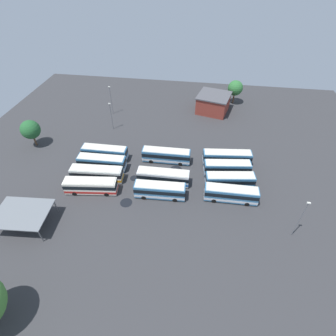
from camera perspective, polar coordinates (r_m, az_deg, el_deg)
ground_plane at (r=58.92m, az=-0.96°, el=-1.96°), size 107.01×107.01×0.00m
bus_row0_slot0 at (r=56.75m, az=-16.72°, el=-3.78°), size 11.23×3.87×3.40m
bus_row0_slot1 at (r=59.22m, az=-15.48°, el=-1.18°), size 11.58×3.36×3.40m
bus_row0_slot2 at (r=61.91m, az=-14.43°, el=1.24°), size 11.20×2.91×3.40m
bus_row0_slot3 at (r=64.64m, az=-13.81°, el=3.34°), size 11.01×2.73×3.40m
bus_row1_slot0 at (r=53.47m, az=-1.82°, el=-4.95°), size 10.65×3.08×3.40m
bus_row1_slot1 at (r=56.32m, az=-1.06°, el=-1.95°), size 11.34×2.78×3.40m
bus_row1_slot3 at (r=61.91m, az=-0.39°, el=2.80°), size 11.52×2.79×3.40m
bus_row2_slot0 at (r=54.31m, az=13.80°, el=-5.58°), size 10.86×2.75×3.40m
bus_row2_slot1 at (r=57.09m, az=13.54°, el=-2.67°), size 10.67×4.03×3.40m
bus_row2_slot2 at (r=60.02m, az=12.97°, el=0.05°), size 10.68×3.94×3.40m
bus_row2_slot3 at (r=62.96m, az=12.93°, el=2.33°), size 11.58×3.83×3.40m
depot_building at (r=83.45m, az=9.99°, el=14.01°), size 11.27×11.05×5.44m
maintenance_shelter at (r=54.66m, az=-29.69°, el=-8.73°), size 10.26×8.11×3.40m
lamp_post_mid_lot at (r=50.25m, az=27.27°, el=-9.88°), size 0.56×0.28×9.05m
lamp_post_near_entrance at (r=81.73m, az=-12.51°, el=14.67°), size 0.56×0.28×8.78m
lamp_post_far_corner at (r=74.11m, az=-12.47°, el=11.37°), size 0.56×0.28×7.99m
tree_northeast at (r=74.24m, az=-28.20°, el=7.50°), size 4.80×4.80×7.19m
tree_south_edge at (r=88.65m, az=14.69°, el=16.76°), size 4.74×4.74×7.57m
puddle_near_shelter at (r=59.08m, az=-7.52°, el=-2.25°), size 1.87×1.87×0.01m
puddle_centre_drain at (r=60.76m, az=1.78°, el=-0.34°), size 2.81×2.81×0.01m
puddle_back_corner at (r=54.25m, az=-9.25°, el=-7.60°), size 2.51×2.51×0.01m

